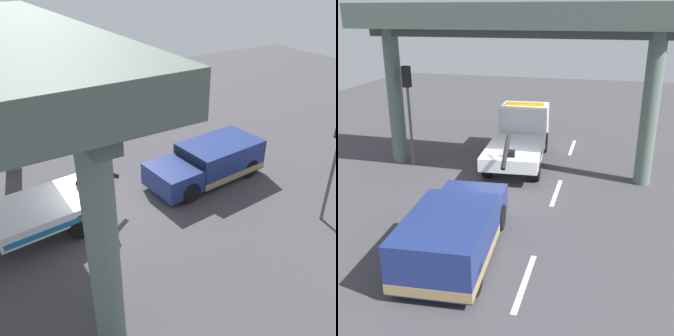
% 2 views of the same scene
% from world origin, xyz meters
% --- Properties ---
extents(ground_plane, '(60.00, 40.00, 0.10)m').
position_xyz_m(ground_plane, '(0.00, 0.00, -0.05)').
color(ground_plane, '#423F44').
extents(lane_stripe_west, '(2.60, 0.16, 0.01)m').
position_xyz_m(lane_stripe_west, '(-6.00, -2.22, 0.00)').
color(lane_stripe_west, silver).
rests_on(lane_stripe_west, ground).
extents(lane_stripe_mid, '(2.60, 0.16, 0.01)m').
position_xyz_m(lane_stripe_mid, '(0.00, -2.22, 0.00)').
color(lane_stripe_mid, silver).
rests_on(lane_stripe_mid, ground).
extents(towed_van_green, '(5.35, 2.57, 1.58)m').
position_xyz_m(towed_van_green, '(-5.29, -0.01, 0.78)').
color(towed_van_green, navy).
rests_on(towed_van_green, ground).
extents(overpass_structure, '(3.60, 13.01, 7.01)m').
position_xyz_m(overpass_structure, '(1.88, 0.00, 6.12)').
color(overpass_structure, '#596B60').
rests_on(overpass_structure, ground).
extents(traffic_light_far, '(0.39, 0.32, 4.51)m').
position_xyz_m(traffic_light_far, '(1.52, 4.67, 3.28)').
color(traffic_light_far, '#515456').
rests_on(traffic_light_far, ground).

